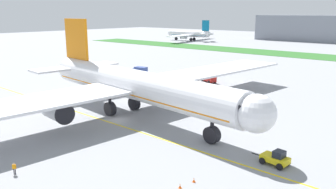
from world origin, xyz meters
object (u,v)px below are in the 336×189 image
at_px(ground_crew_wingwalker_port, 14,167).
at_px(traffic_cone_starboard_wing, 194,180).
at_px(airliner_foreground, 131,85).
at_px(traffic_cone_port_wing, 180,186).
at_px(parked_airliner_far_left, 190,34).
at_px(pushback_tug, 276,158).
at_px(service_truck_fuel_bowser, 208,77).
at_px(traffic_cone_near_nose, 6,107).
at_px(service_truck_catering_van, 139,71).

xyz_separation_m(ground_crew_wingwalker_port, traffic_cone_starboard_wing, (18.28, 13.35, -0.67)).
height_order(airliner_foreground, traffic_cone_port_wing, airliner_foreground).
distance_m(airliner_foreground, parked_airliner_far_left, 186.26).
height_order(pushback_tug, service_truck_fuel_bowser, service_truck_fuel_bowser).
bearing_deg(traffic_cone_near_nose, traffic_cone_port_wing, -2.21).
bearing_deg(traffic_cone_starboard_wing, service_truck_fuel_bowser, 123.16).
bearing_deg(airliner_foreground, parked_airliner_far_left, 124.06).
bearing_deg(airliner_foreground, service_truck_fuel_bowser, 102.01).
xyz_separation_m(airliner_foreground, service_truck_fuel_bowser, (-8.09, 38.04, -4.84)).
height_order(ground_crew_wingwalker_port, traffic_cone_port_wing, ground_crew_wingwalker_port).
distance_m(airliner_foreground, ground_crew_wingwalker_port, 28.77).
bearing_deg(traffic_cone_near_nose, airliner_foreground, 30.80).
height_order(pushback_tug, ground_crew_wingwalker_port, pushback_tug).
relative_size(pushback_tug, parked_airliner_far_left, 0.09).
distance_m(airliner_foreground, traffic_cone_near_nose, 28.42).
height_order(pushback_tug, traffic_cone_starboard_wing, pushback_tug).
relative_size(traffic_cone_near_nose, service_truck_catering_van, 0.11).
height_order(traffic_cone_starboard_wing, parked_airliner_far_left, parked_airliner_far_left).
bearing_deg(pushback_tug, ground_crew_wingwalker_port, -134.08).
height_order(ground_crew_wingwalker_port, traffic_cone_starboard_wing, ground_crew_wingwalker_port).
height_order(traffic_cone_near_nose, service_truck_fuel_bowser, service_truck_fuel_bowser).
bearing_deg(traffic_cone_port_wing, service_truck_catering_van, 139.54).
xyz_separation_m(pushback_tug, ground_crew_wingwalker_port, (-23.64, -24.41, -0.02)).
bearing_deg(pushback_tug, traffic_cone_near_nose, -168.31).
bearing_deg(service_truck_fuel_bowser, traffic_cone_near_nose, -106.78).
xyz_separation_m(ground_crew_wingwalker_port, traffic_cone_near_nose, (-31.41, 13.02, -0.67)).
relative_size(traffic_cone_near_nose, parked_airliner_far_left, 0.01).
relative_size(service_truck_fuel_bowser, service_truck_catering_van, 1.18).
relative_size(traffic_cone_near_nose, traffic_cone_starboard_wing, 1.00).
distance_m(pushback_tug, traffic_cone_near_nose, 56.22).
bearing_deg(pushback_tug, parked_airliner_far_left, 130.78).
bearing_deg(ground_crew_wingwalker_port, service_truck_catering_van, 122.82).
relative_size(pushback_tug, traffic_cone_near_nose, 9.49).
bearing_deg(service_truck_catering_van, traffic_cone_port_wing, -40.46).
bearing_deg(pushback_tug, traffic_cone_starboard_wing, -115.85).
height_order(pushback_tug, traffic_cone_port_wing, pushback_tug).
bearing_deg(parked_airliner_far_left, service_truck_fuel_bowser, -50.38).
xyz_separation_m(ground_crew_wingwalker_port, traffic_cone_port_wing, (17.95, 11.11, -0.67)).
height_order(traffic_cone_port_wing, traffic_cone_starboard_wing, same).
bearing_deg(service_truck_catering_van, traffic_cone_near_nose, -81.97).
relative_size(service_truck_fuel_bowser, parked_airliner_far_left, 0.11).
distance_m(traffic_cone_near_nose, service_truck_catering_van, 46.17).
xyz_separation_m(service_truck_fuel_bowser, parked_airliner_far_left, (-96.23, 116.25, 3.47)).
bearing_deg(traffic_cone_near_nose, traffic_cone_starboard_wing, 0.39).
bearing_deg(parked_airliner_far_left, traffic_cone_near_nose, -64.48).
relative_size(ground_crew_wingwalker_port, traffic_cone_starboard_wing, 2.69).
bearing_deg(traffic_cone_port_wing, traffic_cone_starboard_wing, 81.65).
xyz_separation_m(pushback_tug, traffic_cone_near_nose, (-55.05, -11.39, -0.69)).
bearing_deg(airliner_foreground, traffic_cone_port_wing, -32.29).
xyz_separation_m(airliner_foreground, ground_crew_wingwalker_port, (7.56, -27.24, -5.37)).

